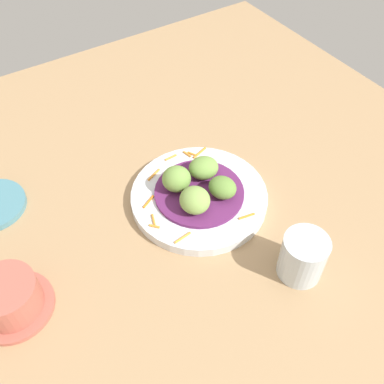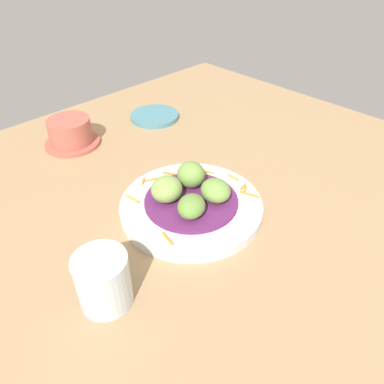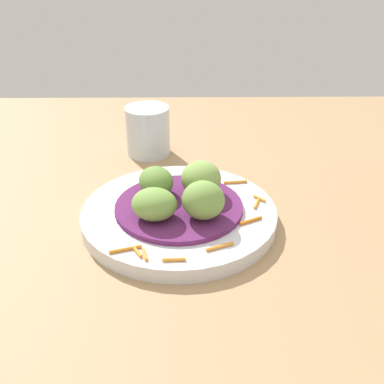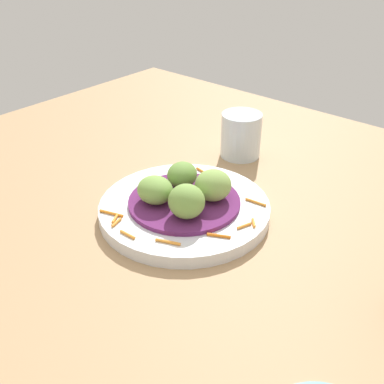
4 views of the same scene
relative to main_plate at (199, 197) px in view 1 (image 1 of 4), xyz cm
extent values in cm
cube|color=tan|center=(-4.68, 1.19, -1.94)|extent=(110.00, 110.00, 2.00)
cylinder|color=silver|center=(0.00, 0.00, 0.00)|extent=(24.89, 24.89, 1.89)
cylinder|color=#60235B|center=(0.00, 0.00, 1.27)|extent=(16.25, 16.25, 0.66)
cylinder|color=orange|center=(-10.74, 0.43, 1.14)|extent=(0.49, 2.55, 0.40)
cylinder|color=orange|center=(-3.13, -8.78, 1.14)|extent=(1.81, 2.97, 0.40)
cylinder|color=orange|center=(6.84, -7.81, 1.14)|extent=(0.78, 3.32, 0.40)
cylinder|color=orange|center=(0.85, -10.00, 1.14)|extent=(2.24, 1.10, 0.40)
cylinder|color=orange|center=(-9.35, 4.47, 1.14)|extent=(1.84, 1.27, 0.40)
cylinder|color=orange|center=(8.97, 3.95, 1.14)|extent=(0.95, 3.01, 0.40)
cylinder|color=orange|center=(-8.79, 5.87, 1.14)|extent=(1.51, 3.61, 0.40)
cylinder|color=orange|center=(-9.83, 3.63, 1.14)|extent=(2.02, 0.87, 0.40)
cylinder|color=orange|center=(-8.45, -4.67, 1.14)|extent=(1.69, 3.26, 0.40)
cylinder|color=orange|center=(2.23, -10.57, 1.14)|extent=(1.64, 1.53, 0.40)
ellipsoid|color=#84A851|center=(2.97, -2.89, 3.83)|extent=(5.78, 5.58, 4.45)
ellipsoid|color=olive|center=(2.89, 2.97, 3.46)|extent=(6.44, 6.10, 3.71)
ellipsoid|color=#759E47|center=(-2.97, 2.89, 3.48)|extent=(6.21, 6.60, 3.76)
ellipsoid|color=#759E47|center=(-2.89, -2.97, 3.94)|extent=(6.59, 6.70, 4.68)
cylinder|color=#B75B4C|center=(2.82, -35.44, -0.54)|extent=(12.17, 12.17, 0.80)
cylinder|color=#B75B4C|center=(2.82, -35.44, 2.56)|extent=(9.33, 9.33, 5.41)
cylinder|color=silver|center=(21.24, 5.26, 3.03)|extent=(7.18, 7.18, 7.95)
camera|label=1|loc=(44.15, -29.94, 61.03)|focal=41.47mm
camera|label=2|loc=(34.55, 35.13, 41.02)|focal=34.17mm
camera|label=3|loc=(-52.44, -0.95, 33.00)|focal=45.13mm
camera|label=4|loc=(-43.20, -38.61, 37.82)|focal=44.23mm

